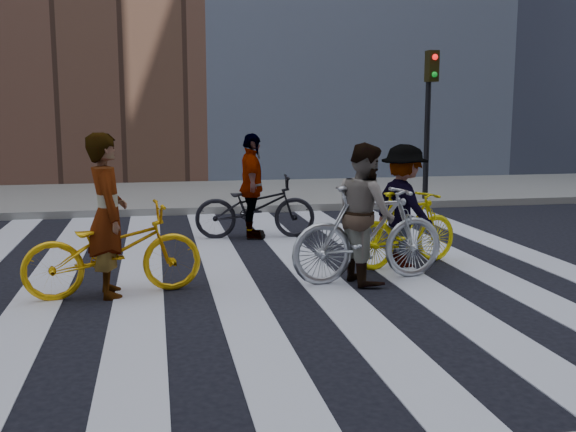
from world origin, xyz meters
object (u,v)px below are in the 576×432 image
object	(u,v)px
traffic_signal	(429,101)
rider_rear	(252,186)
bike_yellow_left	(113,250)
bike_dark_rear	(255,207)
bike_silver_mid	(369,234)
rider_left	(107,215)
rider_mid	(365,213)
bike_yellow_right	(406,229)
rider_right	(404,206)

from	to	relation	value
traffic_signal	rider_rear	size ratio (longest dim) A/B	1.93
bike_yellow_left	bike_dark_rear	distance (m)	3.73
traffic_signal	bike_dark_rear	size ratio (longest dim) A/B	1.69
traffic_signal	bike_yellow_left	world-z (taller)	traffic_signal
bike_silver_mid	rider_left	world-z (taller)	rider_left
bike_yellow_left	rider_mid	distance (m)	3.00
bike_silver_mid	bike_yellow_right	distance (m)	1.02
traffic_signal	bike_silver_mid	distance (m)	7.07
bike_silver_mid	rider_rear	size ratio (longest dim) A/B	1.16
bike_dark_rear	rider_rear	size ratio (longest dim) A/B	1.14
rider_left	rider_mid	distance (m)	3.04
bike_yellow_left	bike_dark_rear	world-z (taller)	bike_yellow_left
rider_left	rider_right	size ratio (longest dim) A/B	1.13
bike_yellow_right	rider_rear	size ratio (longest dim) A/B	1.00
bike_dark_rear	rider_left	xyz separation A→B (m)	(-2.13, -3.10, 0.41)
traffic_signal	bike_yellow_right	xyz separation A→B (m)	(-2.53, -5.35, -1.77)
bike_yellow_right	rider_rear	xyz separation A→B (m)	(-1.75, 2.38, 0.35)
bike_yellow_right	rider_right	xyz separation A→B (m)	(-0.05, 0.00, 0.31)
bike_yellow_right	rider_left	distance (m)	3.93
bike_silver_mid	rider_rear	bearing A→B (deg)	11.10
bike_yellow_right	rider_mid	size ratio (longest dim) A/B	1.00
bike_dark_rear	rider_right	world-z (taller)	rider_right
bike_silver_mid	rider_right	xyz separation A→B (m)	(0.70, 0.69, 0.22)
bike_yellow_right	rider_mid	xyz separation A→B (m)	(-0.80, -0.69, 0.34)
rider_mid	bike_dark_rear	bearing A→B (deg)	9.39
bike_yellow_left	bike_yellow_right	distance (m)	3.85
bike_yellow_right	bike_dark_rear	xyz separation A→B (m)	(-1.70, 2.38, 0.00)
rider_left	rider_rear	xyz separation A→B (m)	(2.08, 3.10, -0.07)
rider_right	rider_rear	size ratio (longest dim) A/B	0.96
rider_rear	bike_silver_mid	bearing A→B (deg)	-156.74
bike_yellow_right	bike_dark_rear	size ratio (longest dim) A/B	0.87
bike_yellow_left	rider_right	bearing A→B (deg)	-88.56
bike_dark_rear	rider_rear	world-z (taller)	rider_rear
bike_yellow_right	bike_yellow_left	bearing A→B (deg)	82.15
bike_yellow_left	rider_mid	size ratio (longest dim) A/B	1.17
bike_yellow_left	bike_silver_mid	world-z (taller)	bike_silver_mid
traffic_signal	rider_right	distance (m)	6.11
bike_yellow_left	rider_mid	bearing A→B (deg)	-98.87
bike_yellow_left	bike_yellow_right	xyz separation A→B (m)	(3.79, 0.72, -0.01)
traffic_signal	bike_yellow_right	distance (m)	6.17
rider_left	rider_rear	world-z (taller)	rider_left
bike_yellow_right	rider_right	world-z (taller)	rider_right
bike_yellow_left	rider_left	size ratio (longest dim) A/B	1.08
bike_yellow_right	rider_mid	bearing A→B (deg)	112.05
rider_mid	bike_silver_mid	bearing A→B (deg)	-96.99
bike_silver_mid	traffic_signal	bearing A→B (deg)	-35.53
rider_left	rider_right	bearing A→B (deg)	-88.70
bike_yellow_left	bike_dark_rear	bearing A→B (deg)	-43.40
traffic_signal	bike_dark_rear	bearing A→B (deg)	-144.96
rider_right	rider_left	bearing A→B (deg)	82.15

